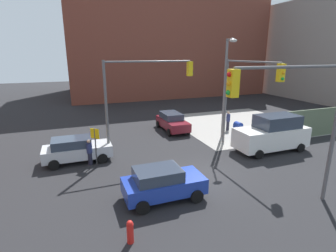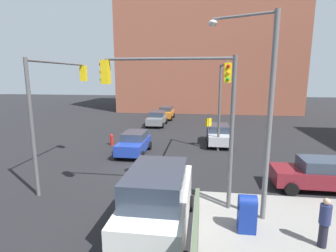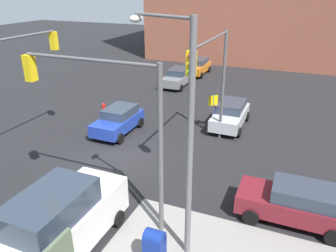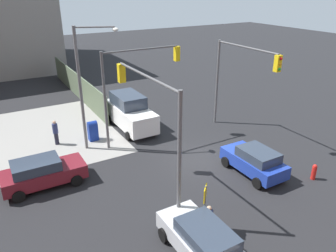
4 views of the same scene
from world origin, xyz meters
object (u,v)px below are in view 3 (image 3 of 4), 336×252
coupe_blue (118,120)px  mailbox_blue (154,247)px  van_white_delivery (61,222)px  pedestrian_crossing (215,116)px  traffic_signal_ne_corner (104,109)px  street_lamp_corner (182,127)px  traffic_signal_nw_corner (213,73)px  traffic_signal_se_corner (11,75)px  coupe_gray (178,77)px  fire_hydrant (104,109)px  hatchback_orange (197,66)px  coupe_maroon (296,203)px  sedan_silver (230,114)px

coupe_blue → mailbox_blue: bearing=36.5°
van_white_delivery → pedestrian_crossing: size_ratio=3.23×
traffic_signal_ne_corner → street_lamp_corner: bearing=80.0°
traffic_signal_nw_corner → traffic_signal_se_corner: bearing=-64.6°
coupe_blue → traffic_signal_ne_corner: bearing=28.6°
traffic_signal_ne_corner → coupe_gray: bearing=-167.0°
mailbox_blue → fire_hydrant: (-11.20, -9.20, -0.28)m
traffic_signal_se_corner → pedestrian_crossing: bearing=134.0°
hatchback_orange → van_white_delivery: (25.96, 3.45, 0.44)m
street_lamp_corner → pedestrian_crossing: street_lamp_corner is taller
hatchback_orange → coupe_gray: (4.93, -0.34, 0.00)m
traffic_signal_se_corner → coupe_maroon: 14.22m
traffic_signal_ne_corner → street_lamp_corner: 3.19m
traffic_signal_nw_corner → sedan_silver: (-4.50, 0.17, -3.83)m
coupe_blue → pedestrian_crossing: pedestrian_crossing is taller
van_white_delivery → coupe_gray: bearing=-169.8°
hatchback_orange → traffic_signal_ne_corner: bearing=9.6°
coupe_gray → pedestrian_crossing: bearing=34.7°
mailbox_blue → van_white_delivery: (0.68, -3.20, 0.52)m
coupe_gray → van_white_delivery: bearing=10.2°
traffic_signal_ne_corner → coupe_maroon: size_ratio=1.49×
pedestrian_crossing → fire_hydrant: bearing=161.8°
mailbox_blue → coupe_blue: bearing=-143.5°
street_lamp_corner → van_white_delivery: street_lamp_corner is taller
traffic_signal_nw_corner → hatchback_orange: 18.49m
van_white_delivery → coupe_blue: bearing=-160.2°
coupe_blue → coupe_maroon: bearing=66.2°
coupe_gray → traffic_signal_ne_corner: bearing=13.0°
sedan_silver → hatchback_orange: (-12.51, -6.32, -0.00)m
traffic_signal_nw_corner → fire_hydrant: bearing=-108.6°
traffic_signal_nw_corner → street_lamp_corner: (7.13, 0.96, 0.02)m
traffic_signal_ne_corner → mailbox_blue: traffic_signal_ne_corner is taller
coupe_blue → coupe_gray: bearing=-178.4°
traffic_signal_nw_corner → mailbox_blue: 9.17m
fire_hydrant → hatchback_orange: size_ratio=0.22×
fire_hydrant → sedan_silver: 9.01m
traffic_signal_se_corner → van_white_delivery: (4.67, 6.30, -3.38)m
traffic_signal_ne_corner → fire_hydrant: (-9.50, -6.52, -4.16)m
van_white_delivery → street_lamp_corner: bearing=116.5°
street_lamp_corner → hatchback_orange: (-24.14, -7.11, -3.86)m
traffic_signal_ne_corner → sedan_silver: bearing=168.0°
traffic_signal_ne_corner → van_white_delivery: size_ratio=1.20×
mailbox_blue → traffic_signal_nw_corner: bearing=-176.5°
hatchback_orange → fire_hydrant: bearing=-10.3°
traffic_signal_nw_corner → sedan_silver: size_ratio=1.51×
sedan_silver → coupe_maroon: bearing=27.9°
mailbox_blue → pedestrian_crossing: 12.06m
traffic_signal_se_corner → street_lamp_corner: bearing=74.0°
coupe_maroon → sedan_silver: same height
fire_hydrant → coupe_gray: size_ratio=0.22×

